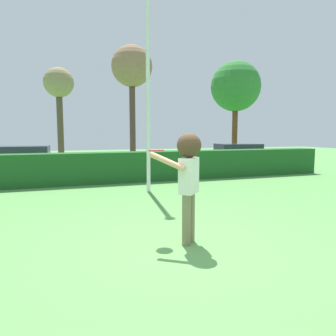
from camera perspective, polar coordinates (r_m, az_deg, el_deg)
name	(u,v)px	position (r m, az deg, el deg)	size (l,w,h in m)	color
ground_plane	(182,248)	(5.20, 2.53, -14.13)	(60.00, 60.00, 0.00)	#5A964C
person	(188,171)	(5.12, 3.69, -0.48)	(0.83, 0.50, 1.82)	#7B7150
frisbee	(156,151)	(5.47, -2.13, 3.14)	(0.27, 0.27, 0.04)	red
lamppost	(148,72)	(9.92, -3.66, 16.89)	(0.24, 0.24, 6.63)	silver
hedge_row	(109,167)	(11.83, -10.59, 0.10)	(18.39, 0.90, 1.11)	#1E5521
parked_car_blue	(23,159)	(15.49, -24.68, 1.56)	(4.29, 2.00, 1.25)	#263FA5
parked_car_black	(238,154)	(17.35, 12.47, 2.44)	(4.40, 2.28, 1.25)	black
bare_elm_tree	(59,87)	(21.67, -19.08, 13.71)	(1.86, 1.86, 5.92)	brown
maple_tree	(132,68)	(21.19, -6.53, 17.43)	(2.61, 2.61, 7.36)	brown
birch_tree	(236,87)	(23.25, 12.10, 14.09)	(3.46, 3.46, 6.79)	brown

